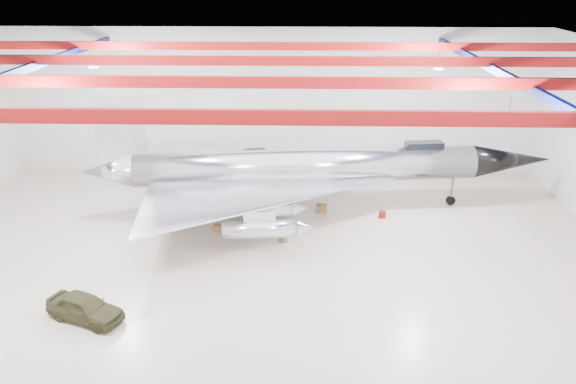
{
  "coord_description": "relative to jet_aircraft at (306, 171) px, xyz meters",
  "views": [
    {
      "loc": [
        2.34,
        -26.79,
        14.89
      ],
      "look_at": [
        1.48,
        2.0,
        3.4
      ],
      "focal_mm": 35.0,
      "sensor_mm": 36.0,
      "label": 1
    }
  ],
  "objects": [
    {
      "name": "tool_chest",
      "position": [
        4.96,
        -1.14,
        -2.53
      ],
      "size": [
        0.48,
        0.48,
        0.42
      ],
      "primitive_type": "cylinder",
      "rotation": [
        0.0,
        0.0,
        0.02
      ],
      "color": "maroon",
      "rests_on": "floor"
    },
    {
      "name": "wall_back",
      "position": [
        -2.47,
        7.58,
        2.76
      ],
      "size": [
        40.0,
        0.0,
        40.0
      ],
      "primitive_type": "plane",
      "rotation": [
        1.57,
        0.0,
        0.0
      ],
      "color": "silver",
      "rests_on": "floor"
    },
    {
      "name": "toolbox_red",
      "position": [
        -5.35,
        0.81,
        -2.6
      ],
      "size": [
        0.49,
        0.42,
        0.3
      ],
      "primitive_type": "cube",
      "rotation": [
        0.0,
        0.0,
        0.22
      ],
      "color": "maroon",
      "rests_on": "floor"
    },
    {
      "name": "floor",
      "position": [
        -2.47,
        -7.42,
        -2.74
      ],
      "size": [
        40.0,
        40.0,
        0.0
      ],
      "primitive_type": "plane",
      "color": "beige",
      "rests_on": "ground"
    },
    {
      "name": "crate_ply",
      "position": [
        -5.29,
        -3.41,
        -2.56
      ],
      "size": [
        0.61,
        0.53,
        0.38
      ],
      "primitive_type": "cube",
      "rotation": [
        0.0,
        0.0,
        -0.2
      ],
      "color": "olive",
      "rests_on": "floor"
    },
    {
      "name": "engine_drum",
      "position": [
        -1.29,
        -4.72,
        -2.52
      ],
      "size": [
        0.56,
        0.56,
        0.44
      ],
      "primitive_type": "cylinder",
      "rotation": [
        0.0,
        0.0,
        -0.14
      ],
      "color": "#59595B",
      "rests_on": "floor"
    },
    {
      "name": "jet_aircraft",
      "position": [
        0.0,
        0.0,
        0.0
      ],
      "size": [
        30.67,
        19.37,
        8.36
      ],
      "rotation": [
        0.0,
        0.0,
        0.11
      ],
      "color": "silver",
      "rests_on": "floor"
    },
    {
      "name": "spares_box",
      "position": [
        -0.59,
        3.36,
        -2.55
      ],
      "size": [
        0.46,
        0.46,
        0.39
      ],
      "primitive_type": "cylinder",
      "rotation": [
        0.0,
        0.0,
        0.06
      ],
      "color": "#59595B",
      "rests_on": "floor"
    },
    {
      "name": "jeep",
      "position": [
        -9.96,
        -12.87,
        -2.11
      ],
      "size": [
        3.98,
        2.77,
        1.26
      ],
      "primitive_type": "imported",
      "rotation": [
        0.0,
        0.0,
        1.19
      ],
      "color": "#36341B",
      "rests_on": "floor"
    },
    {
      "name": "crate_small",
      "position": [
        -9.41,
        -0.58,
        -2.61
      ],
      "size": [
        0.45,
        0.4,
        0.27
      ],
      "primitive_type": "cube",
      "rotation": [
        0.0,
        0.0,
        0.25
      ],
      "color": "#59595B",
      "rests_on": "floor"
    },
    {
      "name": "ceiling",
      "position": [
        -2.47,
        -7.42,
        8.26
      ],
      "size": [
        40.0,
        40.0,
        0.0
      ],
      "primitive_type": "plane",
      "rotation": [
        3.14,
        0.0,
        0.0
      ],
      "color": "#0A0F38",
      "rests_on": "wall_back"
    },
    {
      "name": "parts_bin",
      "position": [
        1.07,
        -0.27,
        -2.51
      ],
      "size": [
        0.68,
        0.55,
        0.48
      ],
      "primitive_type": "cube",
      "rotation": [
        0.0,
        0.0,
        -0.0
      ],
      "color": "olive",
      "rests_on": "floor"
    },
    {
      "name": "ceiling_structure",
      "position": [
        -2.47,
        -7.42,
        7.58
      ],
      "size": [
        39.5,
        29.5,
        1.08
      ],
      "color": "maroon",
      "rests_on": "ceiling"
    }
  ]
}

